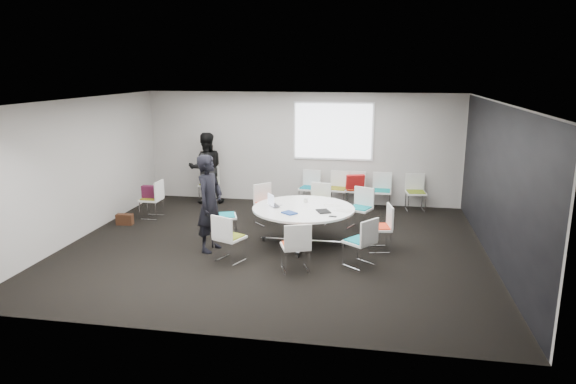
% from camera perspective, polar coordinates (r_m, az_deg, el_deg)
% --- Properties ---
extents(room_shell, '(8.08, 7.08, 2.88)m').
position_cam_1_polar(room_shell, '(9.64, -1.03, 1.79)').
color(room_shell, black).
rests_on(room_shell, ground).
extents(conference_table, '(1.99, 1.99, 0.73)m').
position_cam_1_polar(conference_table, '(10.06, 1.73, -2.94)').
color(conference_table, silver).
rests_on(conference_table, ground).
extents(projection_screen, '(1.90, 0.03, 1.35)m').
position_cam_1_polar(projection_screen, '(12.86, 5.04, 6.74)').
color(projection_screen, white).
rests_on(projection_screen, room_shell).
extents(chair_ring_a, '(0.53, 0.54, 0.88)m').
position_cam_1_polar(chair_ring_a, '(9.90, 10.05, -4.86)').
color(chair_ring_a, silver).
rests_on(chair_ring_a, ground).
extents(chair_ring_b, '(0.60, 0.59, 0.88)m').
position_cam_1_polar(chair_ring_b, '(11.14, 7.97, -2.69)').
color(chair_ring_b, silver).
rests_on(chair_ring_b, ground).
extents(chair_ring_c, '(0.53, 0.52, 0.88)m').
position_cam_1_polar(chair_ring_c, '(11.46, 3.39, -2.11)').
color(chair_ring_c, silver).
rests_on(chair_ring_c, ground).
extents(chair_ring_d, '(0.64, 0.64, 0.88)m').
position_cam_1_polar(chair_ring_d, '(11.39, -2.33, -2.20)').
color(chair_ring_d, silver).
rests_on(chair_ring_d, ground).
extents(chair_ring_e, '(0.58, 0.59, 0.88)m').
position_cam_1_polar(chair_ring_e, '(10.56, -7.05, -3.57)').
color(chair_ring_e, silver).
rests_on(chair_ring_e, ground).
extents(chair_ring_f, '(0.60, 0.59, 0.88)m').
position_cam_1_polar(chair_ring_f, '(9.25, -6.51, -6.06)').
color(chair_ring_f, silver).
rests_on(chair_ring_f, ground).
extents(chair_ring_g, '(0.59, 0.58, 0.88)m').
position_cam_1_polar(chair_ring_g, '(8.77, 0.84, -7.09)').
color(chair_ring_g, silver).
rests_on(chair_ring_g, ground).
extents(chair_ring_h, '(0.64, 0.64, 0.88)m').
position_cam_1_polar(chair_ring_h, '(9.08, 7.98, -6.49)').
color(chair_ring_h, silver).
rests_on(chair_ring_h, ground).
extents(chair_back_a, '(0.53, 0.52, 0.88)m').
position_cam_1_polar(chair_back_a, '(12.90, 2.38, -0.32)').
color(chair_back_a, silver).
rests_on(chair_back_a, ground).
extents(chair_back_b, '(0.52, 0.51, 0.88)m').
position_cam_1_polar(chair_back_b, '(12.84, 5.54, -0.43)').
color(chair_back_b, silver).
rests_on(chair_back_b, ground).
extents(chair_back_c, '(0.47, 0.46, 0.88)m').
position_cam_1_polar(chair_back_c, '(12.82, 7.47, -0.51)').
color(chair_back_c, silver).
rests_on(chair_back_c, ground).
extents(chair_back_d, '(0.47, 0.46, 0.88)m').
position_cam_1_polar(chair_back_d, '(12.78, 10.33, -0.66)').
color(chair_back_d, silver).
rests_on(chair_back_d, ground).
extents(chair_back_e, '(0.51, 0.50, 0.88)m').
position_cam_1_polar(chair_back_e, '(12.82, 13.96, -0.80)').
color(chair_back_e, silver).
rests_on(chair_back_e, ground).
extents(chair_spare_left, '(0.45, 0.46, 0.88)m').
position_cam_1_polar(chair_spare_left, '(12.23, -14.84, -1.54)').
color(chair_spare_left, silver).
rests_on(chair_spare_left, ground).
extents(chair_person_back, '(0.47, 0.46, 0.88)m').
position_cam_1_polar(chair_person_back, '(13.48, -8.76, 0.15)').
color(chair_person_back, silver).
rests_on(chair_person_back, ground).
extents(person_main, '(0.56, 0.74, 1.84)m').
position_cam_1_polar(person_main, '(9.68, -8.69, -1.26)').
color(person_main, black).
rests_on(person_main, ground).
extents(person_back, '(1.08, 0.97, 1.81)m').
position_cam_1_polar(person_back, '(13.20, -9.09, 2.65)').
color(person_back, black).
rests_on(person_back, ground).
extents(laptop, '(0.34, 0.38, 0.03)m').
position_cam_1_polar(laptop, '(10.10, -1.23, -1.51)').
color(laptop, '#333338').
rests_on(laptop, conference_table).
extents(laptop_lid, '(0.18, 0.26, 0.22)m').
position_cam_1_polar(laptop_lid, '(10.07, -1.93, -0.87)').
color(laptop_lid, silver).
rests_on(laptop_lid, conference_table).
extents(notebook_black, '(0.32, 0.36, 0.02)m').
position_cam_1_polar(notebook_black, '(9.73, 3.95, -2.15)').
color(notebook_black, black).
rests_on(notebook_black, conference_table).
extents(tablet_folio, '(0.33, 0.32, 0.03)m').
position_cam_1_polar(tablet_folio, '(9.58, 0.16, -2.33)').
color(tablet_folio, navy).
rests_on(tablet_folio, conference_table).
extents(papers_right, '(0.36, 0.31, 0.00)m').
position_cam_1_polar(papers_right, '(10.21, 4.93, -1.45)').
color(papers_right, white).
rests_on(papers_right, conference_table).
extents(papers_front, '(0.36, 0.31, 0.00)m').
position_cam_1_polar(papers_front, '(9.84, 6.17, -2.05)').
color(papers_front, silver).
rests_on(papers_front, conference_table).
extents(cup, '(0.08, 0.08, 0.09)m').
position_cam_1_polar(cup, '(10.38, 1.98, -0.91)').
color(cup, white).
rests_on(cup, conference_table).
extents(phone, '(0.14, 0.08, 0.01)m').
position_cam_1_polar(phone, '(9.42, 5.00, -2.72)').
color(phone, black).
rests_on(phone, conference_table).
extents(maroon_bag, '(0.40, 0.15, 0.28)m').
position_cam_1_polar(maroon_bag, '(12.15, -15.00, 0.03)').
color(maroon_bag, '#48132B').
rests_on(maroon_bag, chair_spare_left).
extents(brown_bag, '(0.37, 0.19, 0.24)m').
position_cam_1_polar(brown_bag, '(11.91, -17.69, -2.92)').
color(brown_bag, '#381F12').
rests_on(brown_bag, ground).
extents(red_jacket, '(0.47, 0.28, 0.36)m').
position_cam_1_polar(red_jacket, '(12.50, 7.48, 1.13)').
color(red_jacket, '#A21414').
rests_on(red_jacket, chair_back_c).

